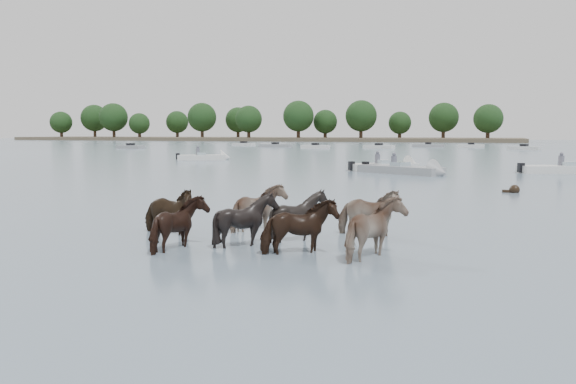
% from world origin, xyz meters
% --- Properties ---
extents(ground, '(400.00, 400.00, 0.00)m').
position_xyz_m(ground, '(0.00, 0.00, 0.00)').
color(ground, slate).
rests_on(ground, ground).
extents(shoreline, '(160.00, 30.00, 1.00)m').
position_xyz_m(shoreline, '(-70.00, 150.00, 0.50)').
color(shoreline, '#4C4233').
rests_on(shoreline, ground).
extents(pony_herd, '(7.05, 4.32, 1.42)m').
position_xyz_m(pony_herd, '(-1.68, 0.27, 0.52)').
color(pony_herd, black).
rests_on(pony_herd, ground).
extents(swimming_pony, '(0.72, 0.44, 0.44)m').
position_xyz_m(swimming_pony, '(3.80, 14.15, 0.10)').
color(swimming_pony, black).
rests_on(swimming_pony, ground).
extents(motorboat_a, '(5.04, 4.47, 1.92)m').
position_xyz_m(motorboat_a, '(-3.58, 26.88, 0.23)').
color(motorboat_a, silver).
rests_on(motorboat_a, ground).
extents(motorboat_b, '(6.11, 4.15, 1.92)m').
position_xyz_m(motorboat_b, '(-1.87, 23.40, 0.22)').
color(motorboat_b, gray).
rests_on(motorboat_b, ground).
extents(motorboat_f, '(5.03, 3.70, 1.92)m').
position_xyz_m(motorboat_f, '(-22.20, 35.21, 0.23)').
color(motorboat_f, silver).
rests_on(motorboat_f, ground).
extents(distant_flotilla, '(108.15, 28.02, 0.93)m').
position_xyz_m(distant_flotilla, '(-0.34, 80.55, 0.26)').
color(distant_flotilla, gray).
rests_on(distant_flotilla, ground).
extents(treeline, '(147.05, 21.78, 12.12)m').
position_xyz_m(treeline, '(-72.73, 147.60, 6.71)').
color(treeline, '#382619').
rests_on(treeline, ground).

